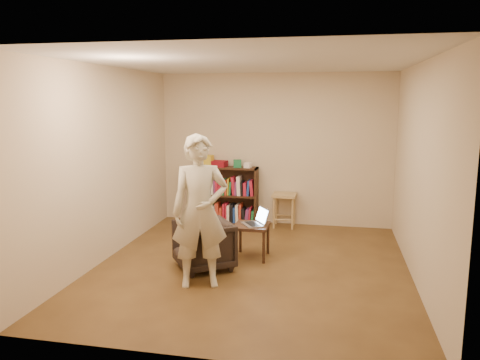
% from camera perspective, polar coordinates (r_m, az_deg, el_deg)
% --- Properties ---
extents(floor, '(4.50, 4.50, 0.00)m').
position_cam_1_polar(floor, '(6.22, 1.42, -10.50)').
color(floor, '#4A3117').
rests_on(floor, ground).
extents(ceiling, '(4.50, 4.50, 0.00)m').
position_cam_1_polar(ceiling, '(5.85, 1.53, 14.15)').
color(ceiling, silver).
rests_on(ceiling, wall_back).
extents(wall_back, '(4.00, 0.00, 4.00)m').
position_cam_1_polar(wall_back, '(8.10, 4.27, 3.71)').
color(wall_back, beige).
rests_on(wall_back, floor).
extents(wall_left, '(0.00, 4.50, 4.50)m').
position_cam_1_polar(wall_left, '(6.54, -16.05, 1.90)').
color(wall_left, beige).
rests_on(wall_left, floor).
extents(wall_right, '(0.00, 4.50, 4.50)m').
position_cam_1_polar(wall_right, '(5.89, 21.02, 0.78)').
color(wall_right, beige).
rests_on(wall_right, floor).
extents(bookshelf, '(1.20, 0.30, 1.00)m').
position_cam_1_polar(bookshelf, '(8.24, -2.00, -2.22)').
color(bookshelf, black).
rests_on(bookshelf, floor).
extents(box_yellow, '(0.25, 0.19, 0.20)m').
position_cam_1_polar(box_yellow, '(8.18, -4.17, 2.35)').
color(box_yellow, gold).
rests_on(box_yellow, bookshelf).
extents(red_cloth, '(0.33, 0.26, 0.10)m').
position_cam_1_polar(red_cloth, '(8.15, -2.71, 2.00)').
color(red_cloth, maroon).
rests_on(red_cloth, bookshelf).
extents(box_green, '(0.16, 0.16, 0.13)m').
position_cam_1_polar(box_green, '(8.05, -0.32, 2.02)').
color(box_green, '#1D6E3E').
rests_on(box_green, bookshelf).
extents(box_white, '(0.13, 0.13, 0.09)m').
position_cam_1_polar(box_white, '(8.01, 0.97, 1.82)').
color(box_white, white).
rests_on(box_white, bookshelf).
extents(stool, '(0.40, 0.40, 0.57)m').
position_cam_1_polar(stool, '(7.99, 5.42, -2.47)').
color(stool, tan).
rests_on(stool, floor).
extents(armchair, '(0.94, 0.94, 0.62)m').
position_cam_1_polar(armchair, '(6.08, -4.48, -7.89)').
color(armchair, '#2D251E').
rests_on(armchair, floor).
extents(side_table, '(0.46, 0.46, 0.47)m').
position_cam_1_polar(side_table, '(6.44, 1.43, -6.12)').
color(side_table, black).
rests_on(side_table, floor).
extents(laptop, '(0.43, 0.43, 0.23)m').
position_cam_1_polar(laptop, '(6.40, 2.01, -4.98)').
color(laptop, '#AFAFB4').
rests_on(laptop, side_table).
extents(person, '(0.75, 0.61, 1.77)m').
position_cam_1_polar(person, '(5.39, -4.91, -3.84)').
color(person, beige).
rests_on(person, floor).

